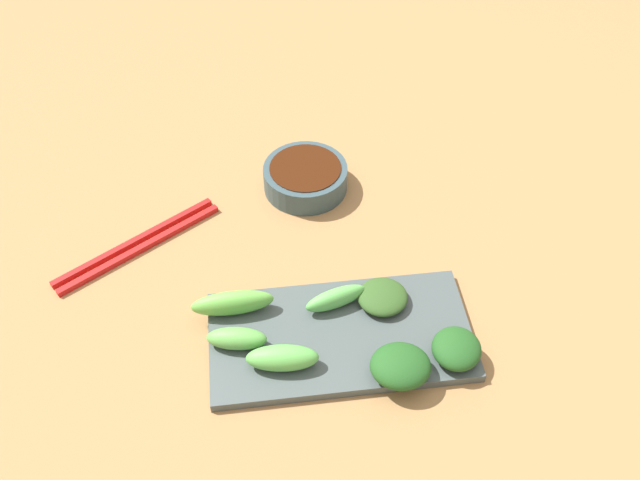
{
  "coord_description": "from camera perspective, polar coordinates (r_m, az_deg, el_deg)",
  "views": [
    {
      "loc": [
        0.58,
        -0.08,
        0.69
      ],
      "look_at": [
        -0.01,
        -0.01,
        0.05
      ],
      "focal_mm": 39.91,
      "sensor_mm": 36.0,
      "label": 1
    }
  ],
  "objects": [
    {
      "name": "tabletop",
      "position": [
        0.9,
        0.54,
        -2.21
      ],
      "size": [
        2.1,
        2.1,
        0.02
      ],
      "primitive_type": "cube",
      "color": "#9D7446",
      "rests_on": "ground"
    },
    {
      "name": "chopsticks",
      "position": [
        0.94,
        -14.37,
        -0.39
      ],
      "size": [
        0.14,
        0.21,
        0.01
      ],
      "rotation": [
        0.0,
        0.0,
        0.57
      ],
      "color": "red",
      "rests_on": "tabletop"
    },
    {
      "name": "broccoli_leafy_6",
      "position": [
        0.77,
        6.47,
        -10.01
      ],
      "size": [
        0.06,
        0.07,
        0.03
      ],
      "primitive_type": "ellipsoid",
      "rotation": [
        0.0,
        0.0,
        -0.08
      ],
      "color": "#21541F",
      "rests_on": "serving_plate"
    },
    {
      "name": "sauce_bowl",
      "position": [
        0.97,
        -1.18,
        5.11
      ],
      "size": [
        0.11,
        0.11,
        0.04
      ],
      "color": "#354B51",
      "rests_on": "tabletop"
    },
    {
      "name": "broccoli_stalk_3",
      "position": [
        0.82,
        -7.04,
        -5.04
      ],
      "size": [
        0.03,
        0.1,
        0.03
      ],
      "primitive_type": "ellipsoid",
      "rotation": [
        0.0,
        0.0,
        0.02
      ],
      "color": "#65B747",
      "rests_on": "serving_plate"
    },
    {
      "name": "serving_plate",
      "position": [
        0.82,
        1.41,
        -7.75
      ],
      "size": [
        0.15,
        0.3,
        0.01
      ],
      "primitive_type": "cube",
      "color": "#445050",
      "rests_on": "tabletop"
    },
    {
      "name": "broccoli_stalk_2",
      "position": [
        0.78,
        -3.03,
        -9.42
      ],
      "size": [
        0.04,
        0.08,
        0.03
      ],
      "primitive_type": "ellipsoid",
      "rotation": [
        0.0,
        0.0,
        -0.1
      ],
      "color": "#5CB64E",
      "rests_on": "serving_plate"
    },
    {
      "name": "broccoli_stalk_5",
      "position": [
        0.8,
        -6.69,
        -7.85
      ],
      "size": [
        0.04,
        0.07,
        0.02
      ],
      "primitive_type": "ellipsoid",
      "rotation": [
        0.0,
        0.0,
        -0.16
      ],
      "color": "#5DAD4B",
      "rests_on": "serving_plate"
    },
    {
      "name": "broccoli_leafy_0",
      "position": [
        0.8,
        10.89,
        -8.55
      ],
      "size": [
        0.07,
        0.07,
        0.03
      ],
      "primitive_type": "ellipsoid",
      "rotation": [
        0.0,
        0.0,
        -0.35
      ],
      "color": "#21531F",
      "rests_on": "serving_plate"
    },
    {
      "name": "broccoli_leafy_1",
      "position": [
        0.83,
        5.04,
        -4.57
      ],
      "size": [
        0.06,
        0.06,
        0.02
      ],
      "primitive_type": "ellipsoid",
      "rotation": [
        0.0,
        0.0,
        0.0
      ],
      "color": "#305422",
      "rests_on": "serving_plate"
    },
    {
      "name": "broccoli_stalk_4",
      "position": [
        0.82,
        1.06,
        -4.71
      ],
      "size": [
        0.04,
        0.08,
        0.03
      ],
      "primitive_type": "ellipsoid",
      "rotation": [
        0.0,
        0.0,
        0.28
      ],
      "color": "#5DB954",
      "rests_on": "serving_plate"
    }
  ]
}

